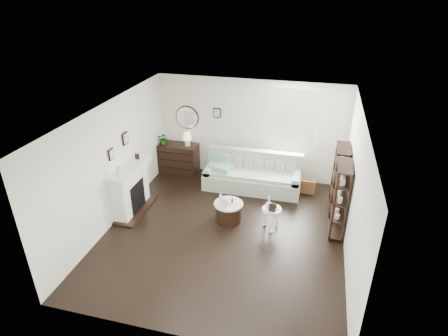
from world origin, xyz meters
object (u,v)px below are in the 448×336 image
(sofa, at_px, (253,177))
(pedestal_table, at_px, (272,210))
(dresser, at_px, (176,158))
(drum_table, at_px, (228,212))

(sofa, bearing_deg, pedestal_table, -66.72)
(sofa, height_order, dresser, sofa)
(dresser, bearing_deg, drum_table, -44.91)
(drum_table, height_order, pedestal_table, pedestal_table)
(sofa, xyz_separation_m, dresser, (-2.27, 0.39, 0.10))
(sofa, distance_m, pedestal_table, 1.85)
(dresser, xyz_separation_m, pedestal_table, (3.00, -2.08, 0.05))
(drum_table, bearing_deg, pedestal_table, -4.12)
(pedestal_table, bearing_deg, sofa, 113.28)
(sofa, xyz_separation_m, pedestal_table, (0.73, -1.69, 0.15))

